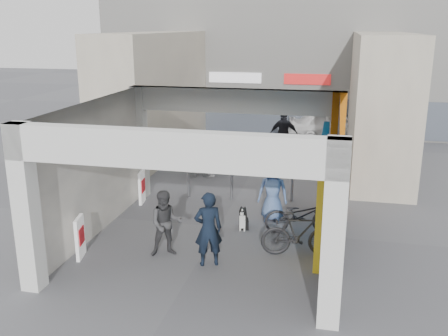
% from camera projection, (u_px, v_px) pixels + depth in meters
% --- Properties ---
extents(ground, '(90.00, 90.00, 0.00)m').
position_uv_depth(ground, '(219.00, 227.00, 13.54)').
color(ground, '#58585D').
rests_on(ground, ground).
extents(arcade_canopy, '(6.40, 6.45, 6.40)m').
position_uv_depth(arcade_canopy, '(232.00, 153.00, 12.02)').
color(arcade_canopy, silver).
rests_on(arcade_canopy, ground).
extents(far_building, '(18.00, 4.08, 8.00)m').
position_uv_depth(far_building, '(281.00, 51.00, 25.56)').
color(far_building, silver).
rests_on(far_building, ground).
extents(plaza_bldg_left, '(2.00, 9.00, 5.00)m').
position_uv_depth(plaza_bldg_left, '(155.00, 94.00, 20.83)').
color(plaza_bldg_left, '#C1B6A0').
rests_on(plaza_bldg_left, ground).
extents(plaza_bldg_right, '(2.00, 9.00, 5.00)m').
position_uv_depth(plaza_bldg_right, '(379.00, 101.00, 18.93)').
color(plaza_bldg_right, '#C1B6A0').
rests_on(plaza_bldg_right, ground).
extents(bollard_left, '(0.09, 0.09, 0.94)m').
position_uv_depth(bollard_left, '(188.00, 183.00, 15.81)').
color(bollard_left, '#919399').
rests_on(bollard_left, ground).
extents(bollard_center, '(0.09, 0.09, 0.92)m').
position_uv_depth(bollard_center, '(232.00, 185.00, 15.59)').
color(bollard_center, '#919399').
rests_on(bollard_center, ground).
extents(bollard_right, '(0.09, 0.09, 0.88)m').
position_uv_depth(bollard_right, '(292.00, 187.00, 15.43)').
color(bollard_right, '#919399').
rests_on(bollard_right, ground).
extents(advert_board_near, '(0.20, 0.55, 1.00)m').
position_uv_depth(advert_board_near, '(80.00, 237.00, 11.65)').
color(advert_board_near, white).
rests_on(advert_board_near, ground).
extents(advert_board_far, '(0.16, 0.56, 1.00)m').
position_uv_depth(advert_board_far, '(142.00, 187.00, 15.27)').
color(advert_board_far, white).
rests_on(advert_board_far, ground).
extents(cafe_set, '(1.43, 1.15, 0.86)m').
position_uv_depth(cafe_set, '(208.00, 166.00, 18.30)').
color(cafe_set, '#9D9DA2').
rests_on(cafe_set, ground).
extents(produce_stand, '(1.27, 0.69, 0.84)m').
position_uv_depth(produce_stand, '(192.00, 159.00, 19.07)').
color(produce_stand, black).
rests_on(produce_stand, ground).
extents(crate_stack, '(0.51, 0.43, 0.56)m').
position_uv_depth(crate_stack, '(277.00, 148.00, 21.06)').
color(crate_stack, '#1B611D').
rests_on(crate_stack, ground).
extents(border_collie, '(0.25, 0.49, 0.68)m').
position_uv_depth(border_collie, '(243.00, 220.00, 13.31)').
color(border_collie, black).
rests_on(border_collie, ground).
extents(man_with_dog, '(0.75, 0.63, 1.74)m').
position_uv_depth(man_with_dog, '(208.00, 229.00, 11.19)').
color(man_with_dog, black).
rests_on(man_with_dog, ground).
extents(man_back_turned, '(0.95, 0.85, 1.60)m').
position_uv_depth(man_back_turned, '(166.00, 223.00, 11.70)').
color(man_back_turned, '#3C3C3E').
rests_on(man_back_turned, ground).
extents(man_elderly, '(0.83, 0.56, 1.67)m').
position_uv_depth(man_elderly, '(273.00, 191.00, 13.83)').
color(man_elderly, '#5C7AB4').
rests_on(man_elderly, ground).
extents(man_crates, '(1.21, 0.66, 1.96)m').
position_uv_depth(man_crates, '(284.00, 134.00, 20.35)').
color(man_crates, black).
rests_on(man_crates, ground).
extents(bicycle_front, '(1.98, 1.11, 0.99)m').
position_uv_depth(bicycle_front, '(301.00, 215.00, 13.04)').
color(bicycle_front, black).
rests_on(bicycle_front, ground).
extents(bicycle_rear, '(1.88, 0.86, 1.09)m').
position_uv_depth(bicycle_rear, '(300.00, 234.00, 11.75)').
color(bicycle_rear, black).
rests_on(bicycle_rear, ground).
extents(white_van, '(4.52, 2.31, 1.47)m').
position_uv_depth(white_van, '(334.00, 125.00, 23.50)').
color(white_van, white).
rests_on(white_van, ground).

